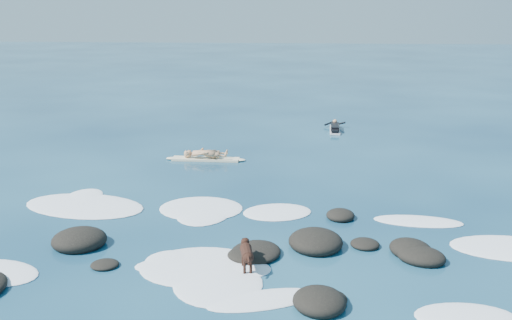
{
  "coord_description": "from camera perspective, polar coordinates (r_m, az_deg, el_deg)",
  "views": [
    {
      "loc": [
        0.63,
        -14.14,
        5.83
      ],
      "look_at": [
        -0.94,
        4.0,
        0.9
      ],
      "focal_mm": 40.0,
      "sensor_mm": 36.0,
      "label": 1
    }
  ],
  "objects": [
    {
      "name": "ground",
      "position": [
        15.31,
        2.25,
        -7.25
      ],
      "size": [
        160.0,
        160.0,
        0.0
      ],
      "primitive_type": "plane",
      "color": "#0A2642",
      "rests_on": "ground"
    },
    {
      "name": "reef_rocks",
      "position": [
        13.74,
        -0.5,
        -9.46
      ],
      "size": [
        12.12,
        6.37,
        0.56
      ],
      "color": "black",
      "rests_on": "ground"
    },
    {
      "name": "breaking_foam",
      "position": [
        14.97,
        -3.55,
        -7.76
      ],
      "size": [
        15.47,
        7.78,
        0.12
      ],
      "color": "white",
      "rests_on": "ground"
    },
    {
      "name": "standing_surfer_rig",
      "position": [
        22.18,
        -5.1,
        1.73
      ],
      "size": [
        3.14,
        0.62,
        1.79
      ],
      "rotation": [
        0.0,
        0.0,
        -0.0
      ],
      "color": "beige",
      "rests_on": "ground"
    },
    {
      "name": "paddling_surfer_rig",
      "position": [
        27.83,
        7.9,
        3.21
      ],
      "size": [
        1.07,
        2.37,
        0.41
      ],
      "rotation": [
        0.0,
        0.0,
        1.53
      ],
      "color": "silver",
      "rests_on": "ground"
    },
    {
      "name": "dog",
      "position": [
        13.05,
        -0.95,
        -9.2
      ],
      "size": [
        0.41,
        1.07,
        0.68
      ],
      "rotation": [
        0.0,
        0.0,
        1.77
      ],
      "color": "black",
      "rests_on": "ground"
    }
  ]
}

